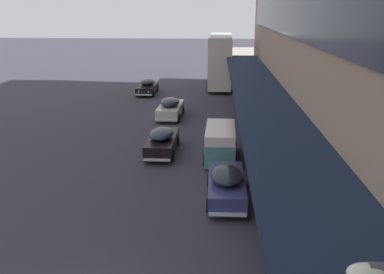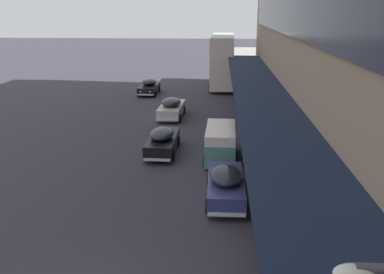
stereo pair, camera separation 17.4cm
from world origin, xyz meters
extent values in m
cube|color=#141E34|center=(6.40, 0.00, 3.85)|extent=(3.20, 72.00, 0.24)
cube|color=beige|center=(4.21, 39.55, 1.66)|extent=(2.67, 10.24, 2.63)
cube|color=black|center=(4.21, 39.55, 1.98)|extent=(2.70, 9.43, 1.16)
cube|color=silver|center=(4.21, 39.55, 3.03)|extent=(2.57, 10.24, 0.12)
cube|color=beige|center=(4.21, 39.55, 4.39)|extent=(2.67, 10.24, 2.63)
cube|color=black|center=(4.21, 39.55, 4.71)|extent=(2.70, 9.43, 1.16)
cube|color=silver|center=(4.21, 39.55, 5.76)|extent=(2.57, 10.24, 0.12)
cube|color=black|center=(4.31, 44.69, 5.46)|extent=(1.24, 0.08, 0.36)
cylinder|color=black|center=(3.05, 43.04, 0.50)|extent=(0.27, 1.00, 1.00)
cylinder|color=black|center=(5.52, 42.99, 0.50)|extent=(0.27, 1.00, 1.00)
cylinder|color=black|center=(2.91, 36.42, 0.50)|extent=(0.27, 1.00, 1.00)
cylinder|color=black|center=(5.38, 36.37, 0.50)|extent=(0.27, 1.00, 1.00)
cube|color=black|center=(-3.47, 34.72, 0.60)|extent=(1.83, 4.43, 0.76)
ellipsoid|color=#1E232D|center=(-3.47, 34.94, 1.26)|extent=(1.59, 2.45, 0.63)
cube|color=silver|center=(-3.50, 32.47, 0.37)|extent=(1.68, 0.14, 0.14)
cube|color=silver|center=(-3.44, 36.97, 0.37)|extent=(1.68, 0.14, 0.14)
sphere|color=silver|center=(-3.02, 32.49, 0.65)|extent=(0.18, 0.18, 0.18)
sphere|color=silver|center=(-3.99, 32.50, 0.65)|extent=(0.18, 0.18, 0.18)
cylinder|color=black|center=(-2.61, 33.34, 0.32)|extent=(0.15, 0.64, 0.64)
cylinder|color=black|center=(-4.37, 33.37, 0.32)|extent=(0.15, 0.64, 0.64)
cylinder|color=black|center=(-2.57, 36.07, 0.32)|extent=(0.15, 0.64, 0.64)
cylinder|color=black|center=(-4.34, 36.10, 0.32)|extent=(0.15, 0.64, 0.64)
cube|color=beige|center=(0.01, 24.91, 0.64)|extent=(1.95, 4.75, 0.83)
ellipsoid|color=#1E232D|center=(0.00, 24.68, 1.34)|extent=(1.66, 2.64, 0.63)
cube|color=silver|center=(0.10, 27.30, 0.37)|extent=(1.69, 0.18, 0.14)
cube|color=silver|center=(-0.08, 22.52, 0.37)|extent=(1.69, 0.18, 0.14)
sphere|color=silver|center=(-0.39, 27.29, 0.69)|extent=(0.18, 0.18, 0.18)
sphere|color=silver|center=(0.59, 27.26, 0.69)|extent=(0.18, 0.18, 0.18)
cylinder|color=black|center=(-0.82, 26.40, 0.32)|extent=(0.16, 0.64, 0.64)
cylinder|color=black|center=(0.95, 26.33, 0.32)|extent=(0.16, 0.64, 0.64)
cylinder|color=black|center=(-0.93, 23.49, 0.32)|extent=(0.16, 0.64, 0.64)
cylinder|color=black|center=(0.84, 23.43, 0.32)|extent=(0.16, 0.64, 0.64)
cube|color=black|center=(0.46, 15.79, 0.64)|extent=(1.73, 4.68, 0.84)
ellipsoid|color=#1E232D|center=(0.45, 15.56, 1.33)|extent=(1.50, 2.58, 0.58)
cube|color=silver|center=(0.49, 18.17, 0.37)|extent=(1.58, 0.14, 0.14)
cube|color=silver|center=(0.42, 13.41, 0.37)|extent=(1.58, 0.14, 0.14)
sphere|color=silver|center=(0.03, 18.14, 0.69)|extent=(0.18, 0.18, 0.18)
sphere|color=silver|center=(0.95, 18.13, 0.69)|extent=(0.18, 0.18, 0.18)
cylinder|color=black|center=(-0.35, 17.25, 0.32)|extent=(0.15, 0.64, 0.64)
cylinder|color=black|center=(1.31, 17.22, 0.32)|extent=(0.15, 0.64, 0.64)
cylinder|color=black|center=(-0.39, 14.36, 0.32)|extent=(0.15, 0.64, 0.64)
cylinder|color=black|center=(1.27, 14.34, 0.32)|extent=(0.15, 0.64, 0.64)
cube|color=navy|center=(4.32, 9.21, 0.64)|extent=(1.72, 4.65, 0.84)
ellipsoid|color=#1E232D|center=(4.33, 8.98, 1.34)|extent=(1.51, 2.56, 0.62)
cube|color=silver|center=(4.31, 11.58, 0.37)|extent=(1.61, 0.13, 0.14)
cube|color=silver|center=(4.34, 6.84, 0.37)|extent=(1.61, 0.13, 0.14)
sphere|color=silver|center=(3.84, 11.55, 0.69)|extent=(0.18, 0.18, 0.18)
sphere|color=silver|center=(4.77, 11.56, 0.69)|extent=(0.18, 0.18, 0.18)
cylinder|color=black|center=(3.47, 10.65, 0.32)|extent=(0.14, 0.64, 0.64)
cylinder|color=black|center=(5.16, 10.66, 0.32)|extent=(0.14, 0.64, 0.64)
cylinder|color=black|center=(3.49, 7.77, 0.32)|extent=(0.14, 0.64, 0.64)
cylinder|color=black|center=(5.18, 7.78, 0.32)|extent=(0.14, 0.64, 0.64)
cube|color=teal|center=(4.07, 14.91, 0.76)|extent=(1.83, 4.33, 1.29)
cube|color=silver|center=(4.07, 14.91, 1.55)|extent=(1.80, 4.25, 0.83)
cube|color=black|center=(4.07, 14.91, 1.45)|extent=(1.87, 3.90, 0.41)
ellipsoid|color=teal|center=(4.11, 17.01, 0.90)|extent=(1.62, 0.63, 1.11)
cylinder|color=black|center=(3.22, 16.17, 0.32)|extent=(0.17, 0.64, 0.64)
cylinder|color=black|center=(4.97, 16.14, 0.32)|extent=(0.17, 0.64, 0.64)
cylinder|color=black|center=(3.17, 13.68, 0.32)|extent=(0.17, 0.64, 0.64)
cylinder|color=black|center=(4.92, 13.65, 0.32)|extent=(0.17, 0.64, 0.64)
ellipsoid|color=silver|center=(5.35, -5.70, 6.15)|extent=(0.44, 0.28, 0.20)
cylinder|color=red|center=(6.85, 13.34, 0.43)|extent=(0.20, 0.20, 0.55)
sphere|color=red|center=(6.85, 13.34, 0.76)|extent=(0.18, 0.18, 0.18)
cylinder|color=red|center=(6.85, 13.49, 0.45)|extent=(0.08, 0.10, 0.08)
cylinder|color=red|center=(6.85, 13.19, 0.45)|extent=(0.08, 0.10, 0.08)
camera|label=1|loc=(3.76, -9.57, 8.75)|focal=40.00mm
camera|label=2|loc=(3.94, -9.56, 8.75)|focal=40.00mm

